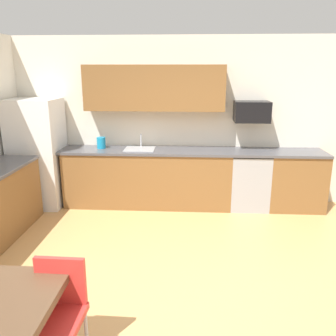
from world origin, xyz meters
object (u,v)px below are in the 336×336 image
(microwave, at_px, (252,112))
(kettle, at_px, (101,143))
(oven_range, at_px, (249,180))
(refrigerator, at_px, (38,153))
(chair_near_table, at_px, (57,308))

(microwave, bearing_deg, kettle, -178.80)
(microwave, xyz_separation_m, kettle, (-2.40, -0.05, -0.52))
(oven_range, distance_m, microwave, 1.09)
(microwave, bearing_deg, oven_range, -90.00)
(refrigerator, relative_size, chair_near_table, 2.05)
(kettle, bearing_deg, oven_range, -1.20)
(refrigerator, xyz_separation_m, oven_range, (3.41, 0.08, -0.42))
(oven_range, bearing_deg, kettle, 178.80)
(chair_near_table, distance_m, kettle, 3.48)
(oven_range, height_order, kettle, kettle)
(oven_range, xyz_separation_m, kettle, (-2.40, 0.05, 0.56))
(oven_range, xyz_separation_m, chair_near_table, (-1.92, -3.36, 0.05))
(refrigerator, bearing_deg, kettle, 7.32)
(kettle, bearing_deg, microwave, 1.20)
(oven_range, relative_size, microwave, 1.69)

